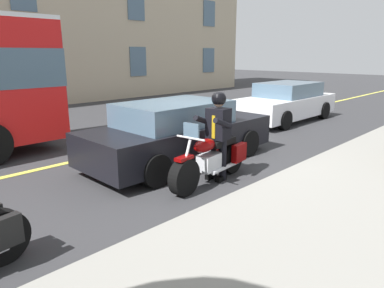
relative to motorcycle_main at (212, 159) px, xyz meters
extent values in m
plane|color=#333335|center=(-0.61, -1.14, -0.45)|extent=(80.00, 80.00, 0.00)
cube|color=#E5DB4C|center=(-0.61, -3.14, -0.45)|extent=(60.00, 0.16, 0.01)
cylinder|color=black|center=(0.84, 0.10, -0.12)|extent=(0.68, 0.28, 0.66)
cylinder|color=black|center=(-0.70, -0.09, -0.12)|extent=(0.68, 0.28, 0.66)
cube|color=silver|center=(0.05, 0.00, -0.03)|extent=(0.59, 0.34, 0.32)
ellipsoid|color=#720505|center=(0.24, 0.03, 0.33)|extent=(0.59, 0.34, 0.24)
cube|color=black|center=(-0.30, -0.04, 0.29)|extent=(0.73, 0.36, 0.12)
cube|color=#720505|center=(-0.68, 0.14, 0.03)|extent=(0.41, 0.17, 0.36)
cube|color=#720505|center=(-0.62, -0.30, 0.03)|extent=(0.41, 0.17, 0.36)
cylinder|color=silver|center=(0.82, 0.09, 0.15)|extent=(0.35, 0.09, 0.76)
cylinder|color=silver|center=(0.66, 0.08, 0.55)|extent=(0.11, 0.60, 0.04)
cube|color=#720505|center=(0.84, 0.10, 0.23)|extent=(0.38, 0.20, 0.06)
cylinder|color=silver|center=(-0.27, 0.13, -0.19)|extent=(0.90, 0.19, 0.08)
cube|color=slate|center=(0.64, 0.07, 0.67)|extent=(0.08, 0.32, 0.28)
cylinder|color=black|center=(-0.22, 0.09, -0.03)|extent=(0.14, 0.14, 0.84)
cube|color=black|center=(-0.16, 0.10, -0.40)|extent=(0.27, 0.14, 0.10)
cylinder|color=black|center=(-0.19, -0.15, -0.03)|extent=(0.14, 0.14, 0.84)
cube|color=black|center=(-0.13, -0.14, -0.40)|extent=(0.27, 0.14, 0.10)
cube|color=black|center=(-0.20, -0.03, 0.67)|extent=(0.36, 0.43, 0.60)
cube|color=#B28C14|center=(-0.04, -0.01, 0.63)|extent=(0.03, 0.07, 0.44)
cylinder|color=black|center=(-0.05, 0.21, 0.73)|extent=(0.56, 0.16, 0.28)
cylinder|color=black|center=(0.00, -0.22, 0.73)|extent=(0.56, 0.16, 0.28)
sphere|color=tan|center=(-0.20, -0.03, 1.10)|extent=(0.22, 0.22, 0.22)
sphere|color=black|center=(-0.20, -0.03, 1.15)|extent=(0.28, 0.28, 0.28)
cylinder|color=black|center=(3.79, 0.02, -0.12)|extent=(0.68, 0.29, 0.66)
cube|color=black|center=(3.81, 0.25, 0.03)|extent=(0.41, 0.18, 0.36)
cube|color=slate|center=(0.82, -5.34, 1.55)|extent=(0.06, 2.40, 1.90)
cube|color=white|center=(-6.72, -2.33, 0.10)|extent=(4.60, 1.80, 0.70)
cube|color=slate|center=(-6.92, -2.33, 0.65)|extent=(2.40, 1.60, 0.60)
cylinder|color=black|center=(-5.27, -1.48, -0.13)|extent=(0.64, 0.22, 0.64)
cylinder|color=black|center=(-5.27, -3.18, -0.13)|extent=(0.64, 0.22, 0.64)
cylinder|color=black|center=(-8.17, -1.48, -0.13)|extent=(0.64, 0.22, 0.64)
cylinder|color=black|center=(-8.17, -3.18, -0.13)|extent=(0.64, 0.22, 0.64)
cube|color=black|center=(-0.52, -1.41, 0.10)|extent=(4.60, 1.80, 0.70)
cube|color=slate|center=(-0.32, -1.41, 0.65)|extent=(2.40, 1.60, 0.60)
cylinder|color=black|center=(-1.97, -2.26, -0.13)|extent=(0.64, 0.22, 0.64)
cylinder|color=black|center=(-1.97, -0.56, -0.13)|extent=(0.64, 0.22, 0.64)
cylinder|color=black|center=(0.93, -2.26, -0.13)|extent=(0.64, 0.22, 0.64)
cylinder|color=black|center=(0.93, -0.56, -0.13)|extent=(0.64, 0.22, 0.64)
cube|color=slate|center=(-13.40, -12.11, 1.55)|extent=(1.10, 0.06, 1.60)
cube|color=slate|center=(-7.45, -12.11, 1.55)|extent=(1.10, 0.06, 1.60)
cube|color=slate|center=(-1.49, -12.11, 1.55)|extent=(1.10, 0.06, 1.60)
cube|color=slate|center=(-13.40, -12.11, 4.55)|extent=(1.10, 0.06, 1.60)
cube|color=slate|center=(-7.45, -12.11, 4.55)|extent=(1.10, 0.06, 1.60)
camera|label=1|loc=(4.85, 4.23, 1.97)|focal=32.70mm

